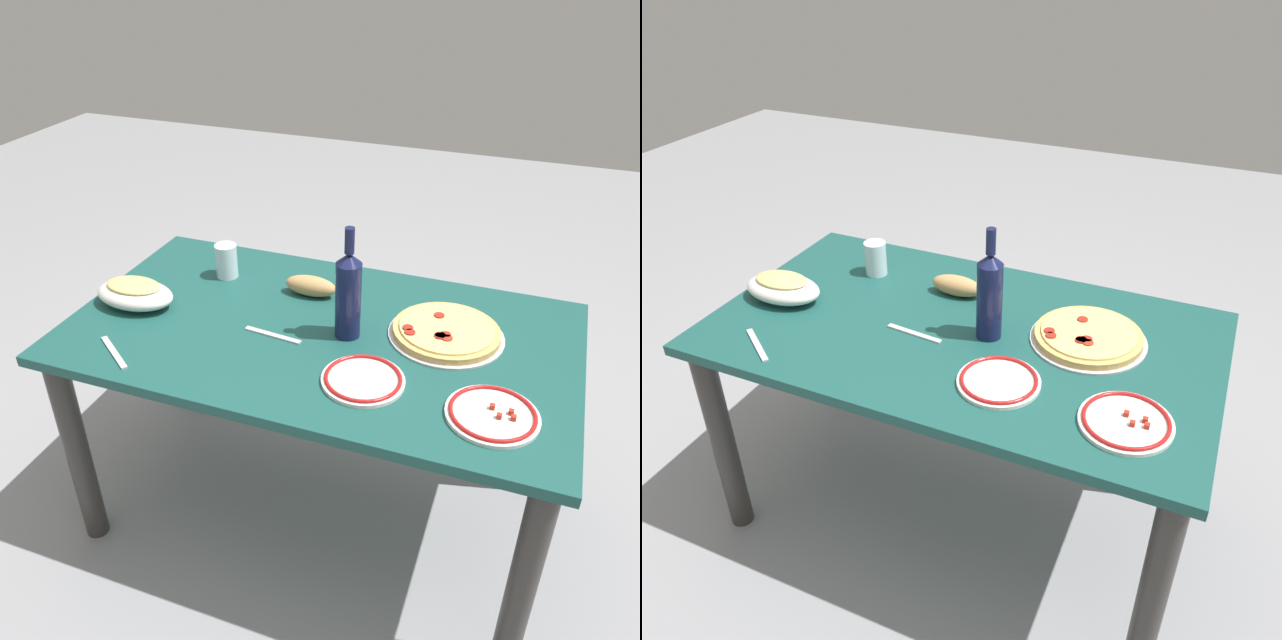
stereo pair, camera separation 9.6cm
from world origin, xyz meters
TOP-DOWN VIEW (x-y plane):
  - ground_plane at (0.00, 0.00)m, footprint 8.00×8.00m
  - dining_table at (0.00, 0.00)m, footprint 1.40×0.80m
  - pepperoni_pizza at (-0.34, -0.08)m, footprint 0.32×0.32m
  - baked_pasta_dish at (0.55, 0.06)m, footprint 0.24×0.15m
  - wine_bottle at (-0.08, -0.00)m, footprint 0.07×0.07m
  - water_glass at (0.39, -0.19)m, footprint 0.07×0.07m
  - side_plate_near at (-0.50, 0.21)m, footprint 0.22×0.22m
  - side_plate_far at (-0.18, 0.19)m, footprint 0.21×0.21m
  - bread_loaf at (0.09, -0.17)m, footprint 0.16×0.07m
  - fork_left at (0.11, 0.08)m, footprint 0.17×0.03m
  - fork_right at (0.47, 0.30)m, footprint 0.15×0.11m

SIDE VIEW (x-z plane):
  - ground_plane at x=0.00m, z-range 0.00..0.00m
  - dining_table at x=0.00m, z-range 0.24..0.95m
  - fork_left at x=0.11m, z-range 0.71..0.71m
  - fork_right at x=0.47m, z-range 0.71..0.71m
  - side_plate_far at x=-0.18m, z-range 0.71..0.73m
  - side_plate_near at x=-0.50m, z-range 0.71..0.73m
  - pepperoni_pizza at x=-0.34m, z-range 0.71..0.74m
  - bread_loaf at x=0.09m, z-range 0.71..0.77m
  - baked_pasta_dish at x=0.55m, z-range 0.71..0.79m
  - water_glass at x=0.39m, z-range 0.71..0.82m
  - wine_bottle at x=-0.08m, z-range 0.68..1.00m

